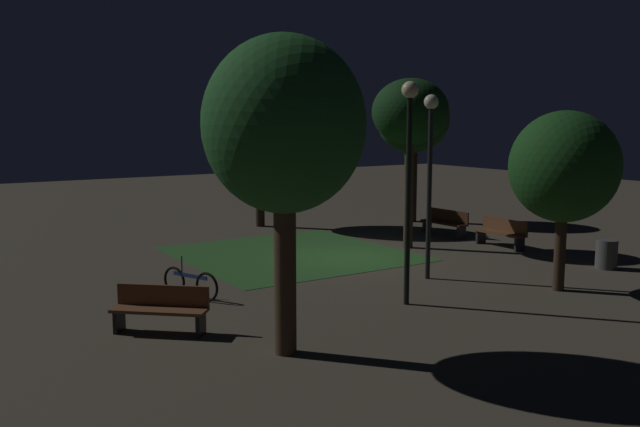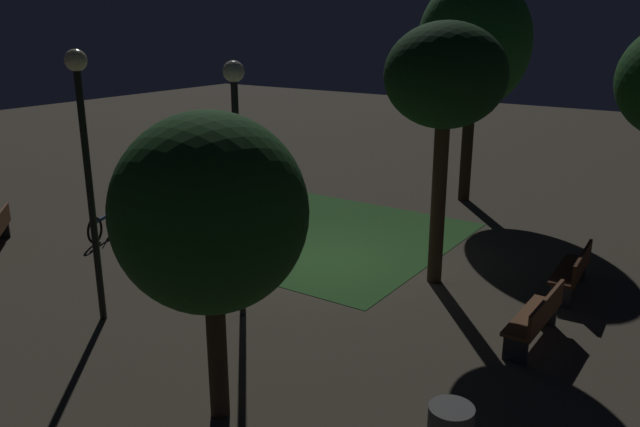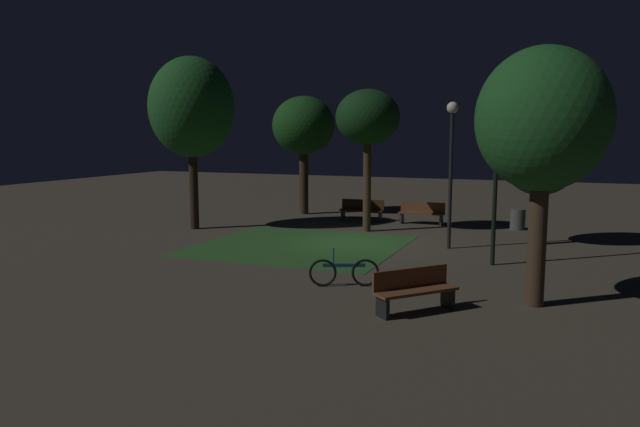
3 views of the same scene
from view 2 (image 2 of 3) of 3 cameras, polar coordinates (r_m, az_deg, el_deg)
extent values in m
plane|color=#4C4438|center=(14.52, 0.41, -4.16)|extent=(60.00, 60.00, 0.00)
cube|color=#2D6028|center=(16.13, 0.13, -1.95)|extent=(6.36, 6.24, 0.01)
cube|color=brown|center=(11.38, 18.38, -8.77)|extent=(1.81, 0.51, 0.06)
cube|color=brown|center=(11.24, 19.52, -7.93)|extent=(1.80, 0.09, 0.40)
cube|color=#2D2D33|center=(10.80, 16.99, -11.52)|extent=(0.09, 0.39, 0.42)
cube|color=#2D2D33|center=(12.19, 19.40, -8.37)|extent=(0.09, 0.39, 0.42)
cube|color=#422314|center=(13.65, 21.35, -4.75)|extent=(1.82, 0.57, 0.06)
cube|color=#422314|center=(13.54, 22.32, -3.99)|extent=(1.80, 0.15, 0.40)
cube|color=#2D2D33|center=(13.00, 20.59, -6.89)|extent=(0.10, 0.39, 0.42)
cube|color=#2D2D33|center=(14.47, 21.83, -4.60)|extent=(0.10, 0.39, 0.42)
cube|color=brown|center=(16.80, -26.54, -0.59)|extent=(1.24, 1.39, 0.40)
cube|color=black|center=(17.73, -26.52, -1.34)|extent=(0.34, 0.31, 0.42)
cylinder|color=#38281C|center=(8.79, -9.17, -11.19)|extent=(0.26, 0.26, 2.22)
ellipsoid|color=#194719|center=(8.11, -9.76, 0.07)|extent=(2.49, 2.49, 2.56)
cylinder|color=#2D2116|center=(19.37, 12.99, 6.47)|extent=(0.34, 0.34, 3.71)
ellipsoid|color=#1E5623|center=(19.09, 13.54, 14.54)|extent=(3.18, 3.18, 3.73)
cylinder|color=#423021|center=(13.02, 10.50, 1.31)|extent=(0.29, 0.29, 3.56)
ellipsoid|color=#143816|center=(12.60, 11.10, 11.97)|extent=(2.34, 2.34, 2.02)
cylinder|color=black|center=(11.28, -7.25, 0.86)|extent=(0.12, 0.12, 4.24)
sphere|color=#F2EDCC|center=(10.88, -7.70, 12.43)|extent=(0.36, 0.36, 0.36)
cylinder|color=black|center=(11.69, -19.70, 1.03)|extent=(0.12, 0.12, 4.43)
sphere|color=#F4E5B2|center=(11.32, -20.91, 12.63)|extent=(0.36, 0.36, 0.36)
torus|color=black|center=(16.41, -19.40, -1.42)|extent=(0.63, 0.31, 0.66)
torus|color=black|center=(17.24, -17.74, -0.39)|extent=(0.63, 0.31, 0.66)
cube|color=navy|center=(16.77, -18.61, -0.31)|extent=(0.95, 0.43, 0.08)
cylinder|color=navy|center=(16.92, -18.26, 0.65)|extent=(0.03, 0.03, 0.40)
camera|label=1|loc=(19.03, -69.02, 2.35)|focal=37.90mm
camera|label=3|loc=(26.58, -45.83, 8.38)|focal=33.78mm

